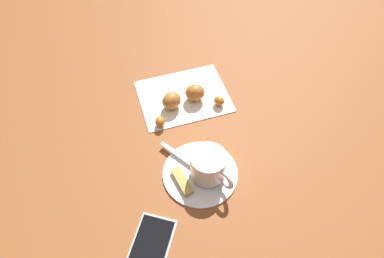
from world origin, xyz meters
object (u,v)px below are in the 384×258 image
(saucer, at_px, (200,173))
(napkin, at_px, (185,96))
(teaspoon, at_px, (197,168))
(croissant, at_px, (184,99))
(cell_phone, at_px, (148,255))
(espresso_cup, at_px, (209,166))
(sugar_packet, at_px, (182,181))

(saucer, relative_size, napkin, 0.74)
(teaspoon, xyz_separation_m, croissant, (0.17, -0.03, 0.01))
(napkin, bearing_deg, croissant, 158.84)
(saucer, relative_size, croissant, 0.87)
(cell_phone, bearing_deg, teaspoon, -45.87)
(croissant, height_order, cell_phone, croissant)
(teaspoon, distance_m, cell_phone, 0.18)
(espresso_cup, bearing_deg, croissant, -3.57)
(teaspoon, height_order, sugar_packet, teaspoon)
(napkin, xyz_separation_m, cell_phone, (-0.32, 0.17, 0.00))
(teaspoon, bearing_deg, espresso_cup, -133.98)
(napkin, relative_size, croissant, 1.18)
(sugar_packet, distance_m, napkin, 0.22)
(espresso_cup, bearing_deg, cell_phone, 126.66)
(espresso_cup, relative_size, sugar_packet, 1.52)
(saucer, relative_size, cell_phone, 0.96)
(espresso_cup, xyz_separation_m, cell_phone, (-0.11, 0.15, -0.03))
(teaspoon, bearing_deg, croissant, -9.74)
(saucer, xyz_separation_m, cell_phone, (-0.12, 0.13, -0.00))
(espresso_cup, relative_size, teaspoon, 0.75)
(saucer, xyz_separation_m, teaspoon, (0.01, 0.00, 0.01))
(saucer, relative_size, teaspoon, 1.18)
(sugar_packet, distance_m, croissant, 0.20)
(saucer, distance_m, cell_phone, 0.18)
(napkin, relative_size, cell_phone, 1.30)
(sugar_packet, height_order, cell_phone, sugar_packet)
(espresso_cup, height_order, teaspoon, espresso_cup)
(croissant, bearing_deg, espresso_cup, 176.43)
(sugar_packet, xyz_separation_m, napkin, (0.21, -0.07, -0.01))
(saucer, height_order, napkin, saucer)
(saucer, bearing_deg, napkin, -9.74)
(saucer, xyz_separation_m, napkin, (0.20, -0.03, -0.00))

